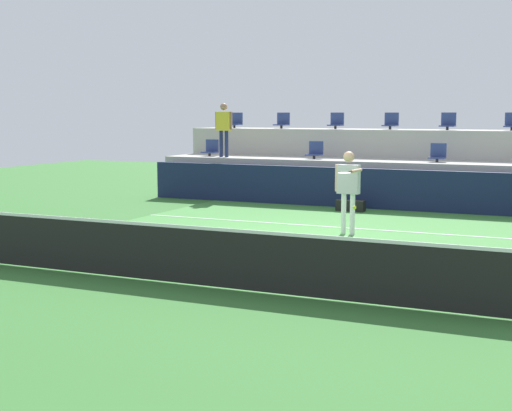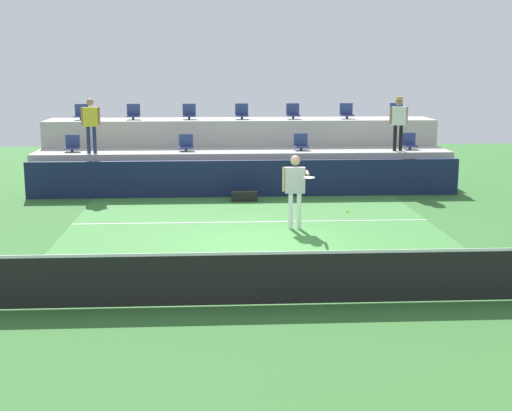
# 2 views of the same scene
# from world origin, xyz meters

# --- Properties ---
(ground_plane) EXTENTS (40.00, 40.00, 0.00)m
(ground_plane) POSITION_xyz_m (0.00, 0.00, 0.00)
(ground_plane) COLOR #336B2D
(court_inner_paint) EXTENTS (9.00, 10.00, 0.01)m
(court_inner_paint) POSITION_xyz_m (0.00, 1.00, 0.00)
(court_inner_paint) COLOR #3D7F38
(court_inner_paint) RESTS_ON ground_plane
(court_service_line) EXTENTS (9.00, 0.06, 0.00)m
(court_service_line) POSITION_xyz_m (0.00, 2.40, 0.01)
(court_service_line) COLOR white
(court_service_line) RESTS_ON ground_plane
(tennis_net) EXTENTS (10.48, 0.08, 1.07)m
(tennis_net) POSITION_xyz_m (0.00, -4.00, 0.50)
(tennis_net) COLOR black
(tennis_net) RESTS_ON ground_plane
(sponsor_backboard) EXTENTS (13.00, 0.16, 1.10)m
(sponsor_backboard) POSITION_xyz_m (0.00, 6.00, 0.55)
(sponsor_backboard) COLOR #141E42
(sponsor_backboard) RESTS_ON ground_plane
(seating_tier_lower) EXTENTS (13.00, 1.80, 1.25)m
(seating_tier_lower) POSITION_xyz_m (0.00, 7.30, 0.62)
(seating_tier_lower) COLOR #ADAAA3
(seating_tier_lower) RESTS_ON ground_plane
(seating_tier_upper) EXTENTS (13.00, 1.80, 2.10)m
(seating_tier_upper) POSITION_xyz_m (0.00, 9.10, 1.05)
(seating_tier_upper) COLOR #ADAAA3
(seating_tier_upper) RESTS_ON ground_plane
(stadium_chair_lower_far_left) EXTENTS (0.44, 0.40, 0.52)m
(stadium_chair_lower_far_left) POSITION_xyz_m (-5.32, 7.23, 1.46)
(stadium_chair_lower_far_left) COLOR #2D2D33
(stadium_chair_lower_far_left) RESTS_ON seating_tier_lower
(stadium_chair_lower_left) EXTENTS (0.44, 0.40, 0.52)m
(stadium_chair_lower_left) POSITION_xyz_m (-1.80, 7.23, 1.46)
(stadium_chair_lower_left) COLOR #2D2D33
(stadium_chair_lower_left) RESTS_ON seating_tier_lower
(stadium_chair_lower_right) EXTENTS (0.44, 0.40, 0.52)m
(stadium_chair_lower_right) POSITION_xyz_m (1.83, 7.23, 1.46)
(stadium_chair_lower_right) COLOR #2D2D33
(stadium_chair_lower_right) RESTS_ON seating_tier_lower
(stadium_chair_lower_far_right) EXTENTS (0.44, 0.40, 0.52)m
(stadium_chair_lower_far_right) POSITION_xyz_m (5.30, 7.23, 1.46)
(stadium_chair_lower_far_right) COLOR #2D2D33
(stadium_chair_lower_far_right) RESTS_ON seating_tier_lower
(stadium_chair_upper_far_left) EXTENTS (0.44, 0.40, 0.52)m
(stadium_chair_upper_far_left) POSITION_xyz_m (-5.32, 9.03, 2.31)
(stadium_chair_upper_far_left) COLOR #2D2D33
(stadium_chair_upper_far_left) RESTS_ON seating_tier_upper
(stadium_chair_upper_left) EXTENTS (0.44, 0.40, 0.52)m
(stadium_chair_upper_left) POSITION_xyz_m (-3.60, 9.03, 2.31)
(stadium_chair_upper_left) COLOR #2D2D33
(stadium_chair_upper_left) RESTS_ON seating_tier_upper
(stadium_chair_upper_mid_left) EXTENTS (0.44, 0.40, 0.52)m
(stadium_chair_upper_mid_left) POSITION_xyz_m (-1.74, 9.03, 2.31)
(stadium_chair_upper_mid_left) COLOR #2D2D33
(stadium_chair_upper_mid_left) RESTS_ON seating_tier_upper
(stadium_chair_upper_center) EXTENTS (0.44, 0.40, 0.52)m
(stadium_chair_upper_center) POSITION_xyz_m (0.02, 9.03, 2.31)
(stadium_chair_upper_center) COLOR #2D2D33
(stadium_chair_upper_center) RESTS_ON seating_tier_upper
(stadium_chair_upper_mid_right) EXTENTS (0.44, 0.40, 0.52)m
(stadium_chair_upper_mid_right) POSITION_xyz_m (1.76, 9.03, 2.31)
(stadium_chair_upper_mid_right) COLOR #2D2D33
(stadium_chair_upper_mid_right) RESTS_ON seating_tier_upper
(stadium_chair_upper_right) EXTENTS (0.44, 0.40, 0.52)m
(stadium_chair_upper_right) POSITION_xyz_m (3.59, 9.03, 2.31)
(stadium_chair_upper_right) COLOR #2D2D33
(stadium_chair_upper_right) RESTS_ON seating_tier_upper
(stadium_chair_upper_far_right) EXTENTS (0.44, 0.40, 0.52)m
(stadium_chair_upper_far_right) POSITION_xyz_m (5.32, 9.03, 2.31)
(stadium_chair_upper_far_right) COLOR #2D2D33
(stadium_chair_upper_far_right) RESTS_ON seating_tier_upper
(tennis_player) EXTENTS (0.66, 1.25, 1.79)m
(tennis_player) POSITION_xyz_m (1.02, 1.57, 1.11)
(tennis_player) COLOR white
(tennis_player) RESTS_ON ground_plane
(spectator_in_grey) EXTENTS (0.58, 0.22, 1.66)m
(spectator_in_grey) POSITION_xyz_m (-4.65, 6.85, 2.24)
(spectator_in_grey) COLOR navy
(spectator_in_grey) RESTS_ON seating_tier_lower
(spectator_with_hat) EXTENTS (0.58, 0.41, 1.69)m
(spectator_with_hat) POSITION_xyz_m (4.83, 6.85, 2.28)
(spectator_with_hat) COLOR black
(spectator_with_hat) RESTS_ON seating_tier_lower
(tennis_ball) EXTENTS (0.07, 0.07, 0.07)m
(tennis_ball) POSITION_xyz_m (1.85, -0.72, 0.89)
(tennis_ball) COLOR #CCE033
(equipment_bag) EXTENTS (0.76, 0.28, 0.30)m
(equipment_bag) POSITION_xyz_m (-0.06, 5.25, 0.15)
(equipment_bag) COLOR black
(equipment_bag) RESTS_ON ground_plane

